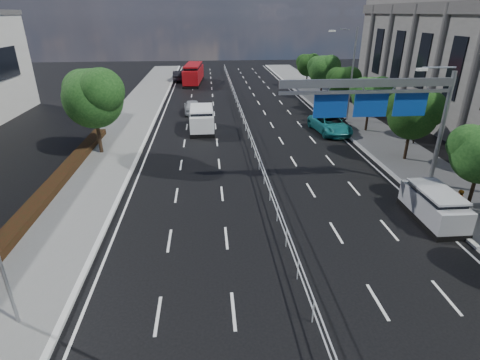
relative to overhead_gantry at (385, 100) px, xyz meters
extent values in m
plane|color=black|center=(-6.74, -10.05, -5.61)|extent=(160.00, 160.00, 0.00)
cube|color=silver|center=(-15.74, -10.05, -5.54)|extent=(0.25, 140.00, 0.15)
cube|color=silver|center=(-6.74, 12.45, -4.61)|extent=(0.05, 85.00, 0.05)
cube|color=silver|center=(-6.74, 12.45, -5.06)|extent=(0.05, 85.00, 0.05)
cube|color=black|center=(-20.04, -5.05, -5.25)|extent=(1.00, 36.00, 0.44)
cylinder|color=gray|center=(-17.24, -10.05, -3.51)|extent=(0.12, 0.12, 4.20)
cylinder|color=gray|center=(3.86, -0.05, -2.01)|extent=(0.28, 0.28, 7.20)
cube|color=gray|center=(-1.14, -0.05, 0.99)|extent=(10.20, 0.25, 0.45)
cube|color=gray|center=(-1.14, -0.05, 0.49)|extent=(10.20, 0.18, 0.18)
cylinder|color=gray|center=(2.86, -0.05, 1.79)|extent=(2.00, 0.10, 0.10)
cube|color=silver|center=(1.86, -0.05, 1.69)|extent=(0.60, 0.25, 0.15)
cube|color=#0D3A97|center=(1.66, 0.13, -0.31)|extent=(2.00, 0.08, 1.40)
cube|color=white|center=(1.66, 0.18, -0.31)|extent=(1.80, 0.02, 1.20)
cube|color=#0D3A97|center=(-0.74, 0.13, -0.31)|extent=(2.00, 0.08, 1.40)
cube|color=white|center=(-0.74, 0.18, -0.31)|extent=(1.80, 0.02, 1.20)
cube|color=#0D3A97|center=(-3.14, 0.13, -0.31)|extent=(2.00, 0.08, 1.40)
cube|color=white|center=(-3.14, 0.18, -0.31)|extent=(1.80, 0.02, 1.20)
cylinder|color=gray|center=(4.06, 15.95, -1.11)|extent=(0.16, 0.16, 9.00)
cylinder|color=gray|center=(2.86, 15.95, 3.19)|extent=(0.10, 2.40, 0.10)
cube|color=silver|center=(1.66, 15.95, 3.04)|extent=(0.60, 0.25, 0.15)
cube|color=#4C4947|center=(10.16, 11.95, 4.99)|extent=(0.40, 36.00, 1.00)
cylinder|color=black|center=(-18.74, 7.95, -3.86)|extent=(0.28, 0.28, 3.50)
sphere|color=#133511|center=(-18.74, 7.95, -1.27)|extent=(4.40, 4.40, 4.40)
sphere|color=#133511|center=(-17.86, 7.29, -0.57)|extent=(3.30, 3.30, 3.30)
sphere|color=#133511|center=(-19.51, 8.61, -0.71)|extent=(3.08, 3.08, 3.08)
cylinder|color=black|center=(4.46, -3.05, -4.31)|extent=(0.21, 0.21, 2.60)
sphere|color=#133511|center=(3.90, -2.57, -1.97)|extent=(2.24, 2.24, 2.24)
cylinder|color=black|center=(4.46, 4.45, -4.21)|extent=(0.22, 0.22, 2.80)
sphere|color=black|center=(4.46, 4.45, -2.13)|extent=(3.50, 3.50, 3.50)
sphere|color=black|center=(5.16, 3.92, -1.57)|extent=(2.62, 2.62, 2.62)
sphere|color=black|center=(3.85, 4.97, -1.69)|extent=(2.45, 2.45, 2.45)
cylinder|color=black|center=(4.46, 11.95, -4.26)|extent=(0.22, 0.22, 2.70)
sphere|color=#133511|center=(4.46, 11.95, -2.26)|extent=(3.30, 3.30, 3.30)
sphere|color=#133511|center=(5.12, 11.45, -1.72)|extent=(2.48, 2.48, 2.47)
sphere|color=#133511|center=(3.88, 12.44, -1.83)|extent=(2.31, 2.31, 2.31)
cylinder|color=black|center=(4.46, 19.45, -4.28)|extent=(0.21, 0.21, 2.65)
sphere|color=black|center=(4.46, 19.45, -2.32)|extent=(3.20, 3.20, 3.20)
sphere|color=black|center=(5.10, 18.97, -1.79)|extent=(2.40, 2.40, 2.40)
sphere|color=black|center=(3.90, 19.93, -1.90)|extent=(2.24, 2.24, 2.24)
cylinder|color=black|center=(4.46, 26.95, -4.18)|extent=(0.23, 0.23, 2.85)
sphere|color=#133511|center=(4.46, 26.95, -2.07)|extent=(3.60, 3.60, 3.60)
sphere|color=#133511|center=(5.18, 26.41, -1.50)|extent=(2.70, 2.70, 2.70)
sphere|color=#133511|center=(3.83, 27.49, -1.62)|extent=(2.52, 2.52, 2.52)
cylinder|color=black|center=(4.46, 34.45, -4.31)|extent=(0.21, 0.21, 2.60)
sphere|color=black|center=(4.46, 34.45, -2.38)|extent=(3.10, 3.10, 3.10)
sphere|color=black|center=(5.08, 33.98, -1.86)|extent=(2.32, 2.33, 2.32)
sphere|color=black|center=(3.92, 34.91, -1.97)|extent=(2.17, 2.17, 2.17)
cube|color=black|center=(-10.82, 13.66, -5.43)|extent=(2.24, 5.08, 0.36)
cube|color=white|center=(-10.82, 13.66, -4.55)|extent=(2.20, 4.98, 1.49)
cube|color=black|center=(-10.82, 13.66, -3.80)|extent=(2.01, 3.59, 0.66)
cube|color=white|center=(-10.82, 13.66, -3.47)|extent=(2.10, 3.89, 0.13)
cylinder|color=black|center=(-11.71, 12.02, -5.23)|extent=(0.32, 0.75, 0.74)
cylinder|color=black|center=(-9.91, 12.04, -5.23)|extent=(0.32, 0.75, 0.74)
cylinder|color=black|center=(-11.74, 15.29, -5.23)|extent=(0.32, 0.75, 0.74)
cylinder|color=black|center=(-9.94, 15.31, -5.23)|extent=(0.32, 0.75, 0.74)
cube|color=black|center=(-12.26, 39.60, -5.46)|extent=(3.14, 9.98, 0.29)
cube|color=#9A0B0F|center=(-12.26, 39.60, -4.20)|extent=(3.08, 9.78, 1.99)
cube|color=black|center=(-12.26, 39.60, -3.20)|extent=(2.67, 7.08, 0.88)
cube|color=#9A0B0F|center=(-12.26, 39.60, -2.76)|extent=(2.81, 7.66, 0.18)
cylinder|color=black|center=(-13.48, 36.51, -5.30)|extent=(0.31, 0.62, 0.61)
cylinder|color=black|center=(-11.56, 36.35, -5.30)|extent=(0.31, 0.62, 0.61)
cylinder|color=black|center=(-12.96, 42.84, -5.30)|extent=(0.31, 0.62, 0.61)
cylinder|color=black|center=(-11.04, 42.69, -5.30)|extent=(0.31, 0.62, 0.61)
imported|color=#B1B5B9|center=(-11.91, 20.43, -4.85)|extent=(2.04, 4.53, 1.51)
imported|color=black|center=(-14.74, 42.29, -4.80)|extent=(1.73, 4.90, 1.61)
cube|color=black|center=(1.56, -4.23, -5.46)|extent=(1.86, 4.28, 0.29)
cube|color=#9B9CA2|center=(1.56, -4.23, -4.76)|extent=(1.82, 4.20, 1.20)
cube|color=black|center=(1.56, -4.23, -4.15)|extent=(1.66, 3.03, 0.53)
cube|color=#9B9CA2|center=(1.56, -4.23, -3.89)|extent=(1.74, 3.28, 0.11)
cylinder|color=black|center=(0.80, -5.60, -5.31)|extent=(0.26, 0.60, 0.60)
cylinder|color=black|center=(2.29, -5.62, -5.31)|extent=(0.26, 0.60, 0.60)
cylinder|color=black|center=(0.83, -2.84, -5.31)|extent=(0.26, 0.60, 0.60)
cylinder|color=black|center=(2.32, -2.86, -5.31)|extent=(0.26, 0.60, 0.60)
imported|color=#1B787B|center=(0.99, 11.95, -4.83)|extent=(3.22, 5.82, 1.54)
imported|color=black|center=(1.56, 13.02, -4.80)|extent=(2.38, 5.58, 1.61)
imported|color=gray|center=(2.86, -4.24, -4.66)|extent=(0.64, 0.47, 1.61)
imported|color=gray|center=(6.66, 8.08, -4.52)|extent=(1.02, 0.85, 1.89)
camera|label=1|loc=(-10.23, -20.82, 4.63)|focal=28.00mm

